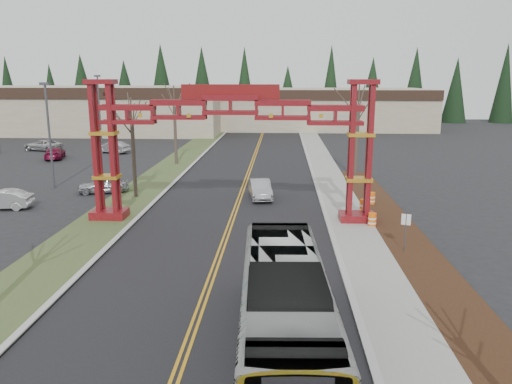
# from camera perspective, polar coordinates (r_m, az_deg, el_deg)

# --- Properties ---
(road) EXTENTS (12.00, 110.00, 0.02)m
(road) POSITION_cam_1_polar(r_m,az_deg,el_deg) (38.98, -1.77, -0.38)
(road) COLOR black
(road) RESTS_ON ground
(lane_line_left) EXTENTS (0.12, 100.00, 0.01)m
(lane_line_left) POSITION_cam_1_polar(r_m,az_deg,el_deg) (38.98, -1.94, -0.36)
(lane_line_left) COLOR orange
(lane_line_left) RESTS_ON road
(lane_line_right) EXTENTS (0.12, 100.00, 0.01)m
(lane_line_right) POSITION_cam_1_polar(r_m,az_deg,el_deg) (38.96, -1.59, -0.36)
(lane_line_right) COLOR orange
(lane_line_right) RESTS_ON road
(curb_right) EXTENTS (0.30, 110.00, 0.15)m
(curb_right) POSITION_cam_1_polar(r_m,az_deg,el_deg) (38.95, 7.29, -0.40)
(curb_right) COLOR #B0B1AB
(curb_right) RESTS_ON ground
(sidewalk_right) EXTENTS (2.60, 110.00, 0.14)m
(sidewalk_right) POSITION_cam_1_polar(r_m,az_deg,el_deg) (39.08, 9.41, -0.42)
(sidewalk_right) COLOR gray
(sidewalk_right) RESTS_ON ground
(landscape_strip) EXTENTS (2.60, 50.00, 0.12)m
(landscape_strip) POSITION_cam_1_polar(r_m,az_deg,el_deg) (25.47, 19.00, -8.34)
(landscape_strip) COLOR black
(landscape_strip) RESTS_ON ground
(grass_median) EXTENTS (4.00, 110.00, 0.08)m
(grass_median) POSITION_cam_1_polar(r_m,az_deg,el_deg) (40.41, -13.15, -0.20)
(grass_median) COLOR #3C4E27
(grass_median) RESTS_ON ground
(curb_left) EXTENTS (0.30, 110.00, 0.15)m
(curb_left) POSITION_cam_1_polar(r_m,az_deg,el_deg) (39.93, -10.60, -0.18)
(curb_left) COLOR #B0B1AB
(curb_left) RESTS_ON ground
(gateway_arch) EXTENTS (18.20, 1.60, 8.90)m
(gateway_arch) POSITION_cam_1_polar(r_m,az_deg,el_deg) (31.10, -2.91, 7.37)
(gateway_arch) COLOR #590B0C
(gateway_arch) RESTS_ON ground
(retail_building_west) EXTENTS (46.00, 22.30, 7.50)m
(retail_building_west) POSITION_cam_1_polar(r_m,az_deg,el_deg) (91.16, -18.61, 9.01)
(retail_building_west) COLOR #9D9478
(retail_building_west) RESTS_ON ground
(retail_building_east) EXTENTS (38.00, 20.30, 7.00)m
(retail_building_east) POSITION_cam_1_polar(r_m,az_deg,el_deg) (93.16, 7.27, 9.49)
(retail_building_east) COLOR #9D9478
(retail_building_east) RESTS_ON ground
(conifer_treeline) EXTENTS (116.10, 5.60, 13.00)m
(conifer_treeline) POSITION_cam_1_polar(r_m,az_deg,el_deg) (104.86, 1.41, 11.59)
(conifer_treeline) COLOR black
(conifer_treeline) RESTS_ON ground
(transit_bus) EXTENTS (3.21, 11.72, 3.23)m
(transit_bus) POSITION_cam_1_polar(r_m,az_deg,el_deg) (16.61, 3.32, -13.49)
(transit_bus) COLOR #ABACB2
(transit_bus) RESTS_ON ground
(silver_sedan) EXTENTS (2.10, 4.45, 1.41)m
(silver_sedan) POSITION_cam_1_polar(r_m,az_deg,el_deg) (37.94, 0.49, 0.33)
(silver_sedan) COLOR #A5A8AD
(silver_sedan) RESTS_ON ground
(parked_car_near_a) EXTENTS (4.19, 2.42, 1.34)m
(parked_car_near_a) POSITION_cam_1_polar(r_m,az_deg,el_deg) (41.52, -17.05, 0.81)
(parked_car_near_a) COLOR #A1A5A8
(parked_car_near_a) RESTS_ON ground
(parked_car_near_b) EXTENTS (4.22, 1.85, 1.35)m
(parked_car_near_b) POSITION_cam_1_polar(r_m,az_deg,el_deg) (39.09, -27.09, -0.79)
(parked_car_near_b) COLOR silver
(parked_car_near_b) RESTS_ON ground
(parked_car_mid_a) EXTENTS (3.05, 4.87, 1.32)m
(parked_car_mid_a) POSITION_cam_1_polar(r_m,az_deg,el_deg) (60.89, -22.02, 4.14)
(parked_car_mid_a) COLOR maroon
(parked_car_mid_a) RESTS_ON ground
(parked_car_far_a) EXTENTS (4.48, 2.89, 1.39)m
(parked_car_far_a) POSITION_cam_1_polar(r_m,az_deg,el_deg) (63.31, -16.06, 4.92)
(parked_car_far_a) COLOR #ABABB3
(parked_car_far_a) RESTS_ON ground
(parked_car_far_b) EXTENTS (5.28, 3.49, 1.35)m
(parked_car_far_b) POSITION_cam_1_polar(r_m,az_deg,el_deg) (68.53, -23.20, 4.94)
(parked_car_far_b) COLOR silver
(parked_car_far_b) RESTS_ON ground
(bare_tree_median_mid) EXTENTS (2.89, 2.89, 7.58)m
(bare_tree_median_mid) POSITION_cam_1_polar(r_m,az_deg,el_deg) (38.56, -14.00, 7.56)
(bare_tree_median_mid) COLOR #382D26
(bare_tree_median_mid) RESTS_ON ground
(bare_tree_median_far) EXTENTS (3.24, 3.24, 8.20)m
(bare_tree_median_far) POSITION_cam_1_polar(r_m,az_deg,el_deg) (53.03, -9.32, 9.58)
(bare_tree_median_far) COLOR #382D26
(bare_tree_median_far) RESTS_ON ground
(bare_tree_right_far) EXTENTS (3.47, 3.47, 8.58)m
(bare_tree_right_far) POSITION_cam_1_polar(r_m,az_deg,el_deg) (46.27, 11.61, 9.28)
(bare_tree_right_far) COLOR #382D26
(bare_tree_right_far) RESTS_ON ground
(light_pole_near) EXTENTS (0.75, 0.37, 8.63)m
(light_pole_near) POSITION_cam_1_polar(r_m,az_deg,el_deg) (44.25, -22.60, 6.78)
(light_pole_near) COLOR #3F3F44
(light_pole_near) RESTS_ON ground
(light_pole_far) EXTENTS (0.81, 0.40, 9.32)m
(light_pole_far) POSITION_cam_1_polar(r_m,az_deg,el_deg) (74.27, -17.50, 9.60)
(light_pole_far) COLOR #3F3F44
(light_pole_far) RESTS_ON ground
(street_sign) EXTENTS (0.47, 0.19, 2.11)m
(street_sign) POSITION_cam_1_polar(r_m,az_deg,el_deg) (27.09, 16.75, -3.65)
(street_sign) COLOR #3F3F44
(street_sign) RESTS_ON ground
(barrel_south) EXTENTS (0.51, 0.51, 0.94)m
(barrel_south) POSITION_cam_1_polar(r_m,az_deg,el_deg) (31.35, 13.13, -3.19)
(barrel_south) COLOR orange
(barrel_south) RESTS_ON ground
(barrel_mid) EXTENTS (0.59, 0.59, 1.10)m
(barrel_mid) POSITION_cam_1_polar(r_m,az_deg,el_deg) (33.99, 12.22, -1.74)
(barrel_mid) COLOR orange
(barrel_mid) RESTS_ON ground
(barrel_north) EXTENTS (0.52, 0.52, 0.96)m
(barrel_north) POSITION_cam_1_polar(r_m,az_deg,el_deg) (36.78, 13.05, -0.78)
(barrel_north) COLOR orange
(barrel_north) RESTS_ON ground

